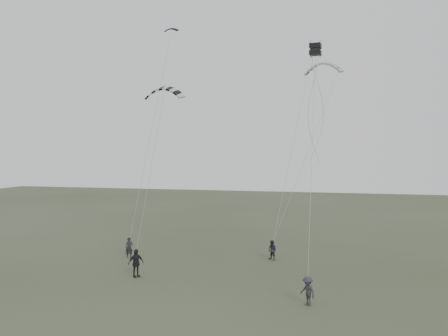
% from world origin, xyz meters
% --- Properties ---
extents(ground, '(140.00, 140.00, 0.00)m').
position_xyz_m(ground, '(0.00, 0.00, 0.00)').
color(ground, '#363E28').
rests_on(ground, ground).
extents(flyer_left, '(0.71, 0.57, 1.69)m').
position_xyz_m(flyer_left, '(-7.36, 5.10, 0.85)').
color(flyer_left, black).
rests_on(flyer_left, ground).
extents(flyer_right, '(0.99, 0.93, 1.61)m').
position_xyz_m(flyer_right, '(4.25, 7.17, 0.81)').
color(flyer_right, '#242429').
rests_on(flyer_right, ground).
extents(flyer_center, '(1.10, 1.19, 1.96)m').
position_xyz_m(flyer_center, '(-4.39, 0.10, 0.98)').
color(flyer_center, black).
rests_on(flyer_center, ground).
extents(flyer_far, '(1.20, 1.17, 1.65)m').
position_xyz_m(flyer_far, '(7.61, -2.78, 0.82)').
color(flyer_far, '#2B2B30').
rests_on(flyer_far, ground).
extents(kite_dark_small, '(1.41, 0.63, 0.60)m').
position_xyz_m(kite_dark_small, '(-6.32, 12.28, 20.69)').
color(kite_dark_small, black).
rests_on(kite_dark_small, flyer_left).
extents(kite_pale_large, '(3.76, 2.04, 1.66)m').
position_xyz_m(kite_pale_large, '(8.00, 13.67, 16.94)').
color(kite_pale_large, '#9DA0A2').
rests_on(kite_pale_large, flyer_right).
extents(kite_striped, '(3.14, 1.24, 1.42)m').
position_xyz_m(kite_striped, '(-3.79, 4.03, 13.70)').
color(kite_striped, black).
rests_on(kite_striped, flyer_center).
extents(kite_box, '(0.80, 0.83, 0.78)m').
position_xyz_m(kite_box, '(7.77, 1.70, 15.50)').
color(kite_box, black).
rests_on(kite_box, flyer_far).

